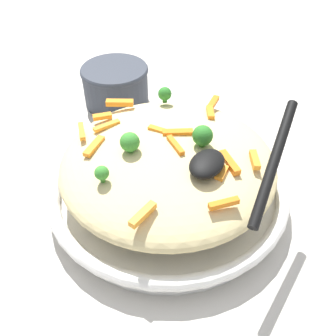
% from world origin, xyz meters
% --- Properties ---
extents(ground_plane, '(2.40, 2.40, 0.00)m').
position_xyz_m(ground_plane, '(0.00, 0.00, 0.00)').
color(ground_plane, beige).
extents(serving_bowl, '(0.34, 0.34, 0.04)m').
position_xyz_m(serving_bowl, '(0.00, 0.00, 0.02)').
color(serving_bowl, white).
rests_on(serving_bowl, ground_plane).
extents(pasta_mound, '(0.30, 0.29, 0.07)m').
position_xyz_m(pasta_mound, '(0.00, 0.00, 0.07)').
color(pasta_mound, '#DBC689').
rests_on(pasta_mound, serving_bowl).
extents(carrot_piece_0, '(0.03, 0.02, 0.01)m').
position_xyz_m(carrot_piece_0, '(-0.10, 0.02, 0.10)').
color(carrot_piece_0, orange).
rests_on(carrot_piece_0, pasta_mound).
extents(carrot_piece_1, '(0.03, 0.04, 0.01)m').
position_xyz_m(carrot_piece_1, '(-0.00, 0.01, 0.11)').
color(carrot_piece_1, orange).
rests_on(carrot_piece_1, pasta_mound).
extents(carrot_piece_2, '(0.04, 0.02, 0.01)m').
position_xyz_m(carrot_piece_2, '(-0.00, -0.10, 0.10)').
color(carrot_piece_2, orange).
rests_on(carrot_piece_2, pasta_mound).
extents(carrot_piece_3, '(0.03, 0.01, 0.01)m').
position_xyz_m(carrot_piece_3, '(0.01, 0.08, 0.10)').
color(carrot_piece_3, orange).
rests_on(carrot_piece_3, pasta_mound).
extents(carrot_piece_4, '(0.01, 0.04, 0.01)m').
position_xyz_m(carrot_piece_4, '(-0.02, -0.02, 0.11)').
color(carrot_piece_4, orange).
rests_on(carrot_piece_4, pasta_mound).
extents(carrot_piece_5, '(0.04, 0.01, 0.01)m').
position_xyz_m(carrot_piece_5, '(0.05, -0.09, 0.10)').
color(carrot_piece_5, orange).
rests_on(carrot_piece_5, pasta_mound).
extents(carrot_piece_6, '(0.03, 0.03, 0.01)m').
position_xyz_m(carrot_piece_6, '(0.03, -0.12, 0.10)').
color(carrot_piece_6, orange).
rests_on(carrot_piece_6, pasta_mound).
extents(carrot_piece_7, '(0.04, 0.01, 0.01)m').
position_xyz_m(carrot_piece_7, '(0.12, 0.03, 0.10)').
color(carrot_piece_7, orange).
rests_on(carrot_piece_7, pasta_mound).
extents(carrot_piece_8, '(0.03, 0.03, 0.01)m').
position_xyz_m(carrot_piece_8, '(-0.02, -0.12, 0.10)').
color(carrot_piece_8, orange).
rests_on(carrot_piece_8, pasta_mound).
extents(carrot_piece_9, '(0.03, 0.04, 0.01)m').
position_xyz_m(carrot_piece_9, '(-0.03, 0.00, 0.11)').
color(carrot_piece_9, orange).
rests_on(carrot_piece_9, pasta_mound).
extents(carrot_piece_10, '(0.04, 0.04, 0.01)m').
position_xyz_m(carrot_piece_10, '(-0.01, 0.08, 0.10)').
color(carrot_piece_10, orange).
rests_on(carrot_piece_10, pasta_mound).
extents(carrot_piece_11, '(0.03, 0.04, 0.01)m').
position_xyz_m(carrot_piece_11, '(-0.06, -0.12, 0.10)').
color(carrot_piece_11, orange).
rests_on(carrot_piece_11, pasta_mound).
extents(carrot_piece_12, '(0.03, 0.01, 0.01)m').
position_xyz_m(carrot_piece_12, '(-0.13, 0.01, 0.10)').
color(carrot_piece_12, orange).
rests_on(carrot_piece_12, pasta_mound).
extents(carrot_piece_13, '(0.03, 0.03, 0.01)m').
position_xyz_m(carrot_piece_13, '(0.06, 0.10, 0.10)').
color(carrot_piece_13, orange).
rests_on(carrot_piece_13, pasta_mound).
extents(carrot_piece_14, '(0.03, 0.02, 0.01)m').
position_xyz_m(carrot_piece_14, '(-0.03, 0.11, 0.10)').
color(carrot_piece_14, orange).
rests_on(carrot_piece_14, pasta_mound).
extents(broccoli_floret_0, '(0.02, 0.02, 0.02)m').
position_xyz_m(broccoli_floret_0, '(-0.10, -0.06, 0.11)').
color(broccoli_floret_0, '#296820').
rests_on(broccoli_floret_0, pasta_mound).
extents(broccoli_floret_1, '(0.03, 0.03, 0.03)m').
position_xyz_m(broccoli_floret_1, '(0.03, -0.04, 0.12)').
color(broccoli_floret_1, '#377928').
rests_on(broccoli_floret_1, pasta_mound).
extents(broccoli_floret_2, '(0.03, 0.03, 0.03)m').
position_xyz_m(broccoli_floret_2, '(-0.02, 0.04, 0.12)').
color(broccoli_floret_2, '#296820').
rests_on(broccoli_floret_2, pasta_mound).
extents(broccoli_floret_3, '(0.02, 0.02, 0.02)m').
position_xyz_m(broccoli_floret_3, '(0.09, -0.04, 0.11)').
color(broccoli_floret_3, '#377928').
rests_on(broccoli_floret_3, pasta_mound).
extents(serving_spoon, '(0.16, 0.11, 0.08)m').
position_xyz_m(serving_spoon, '(0.02, 0.09, 0.12)').
color(serving_spoon, black).
rests_on(serving_spoon, pasta_mound).
extents(companion_bowl, '(0.13, 0.13, 0.08)m').
position_xyz_m(companion_bowl, '(-0.19, -0.22, 0.04)').
color(companion_bowl, '#333842').
rests_on(companion_bowl, ground_plane).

